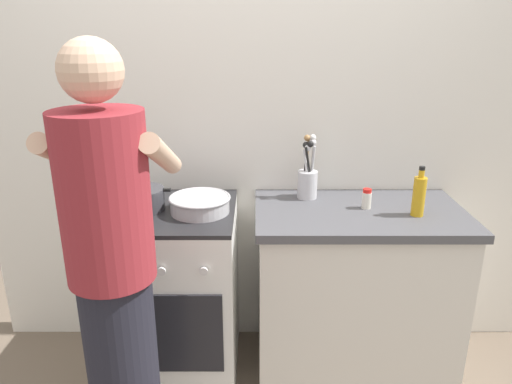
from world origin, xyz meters
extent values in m
cube|color=silver|center=(0.20, 0.50, 1.25)|extent=(3.20, 0.10, 2.50)
cube|color=silver|center=(0.55, 0.15, 0.43)|extent=(0.96, 0.56, 0.86)
cube|color=#4C4C51|center=(0.55, 0.15, 0.88)|extent=(1.00, 0.60, 0.04)
cube|color=white|center=(-0.35, 0.15, 0.44)|extent=(0.60, 0.60, 0.88)
cube|color=#232326|center=(-0.35, 0.15, 0.89)|extent=(0.60, 0.60, 0.02)
cube|color=black|center=(-0.35, -0.16, 0.42)|extent=(0.51, 0.01, 0.40)
cylinder|color=silver|center=(-0.53, -0.16, 0.74)|extent=(0.04, 0.01, 0.04)
cylinder|color=silver|center=(-0.35, -0.16, 0.74)|extent=(0.04, 0.01, 0.04)
cylinder|color=silver|center=(-0.17, -0.16, 0.74)|extent=(0.04, 0.01, 0.04)
cylinder|color=#38383D|center=(-0.49, 0.15, 0.95)|extent=(0.22, 0.22, 0.10)
cube|color=black|center=(-0.61, 0.15, 1.00)|extent=(0.04, 0.02, 0.01)
cube|color=black|center=(-0.37, 0.15, 1.00)|extent=(0.04, 0.02, 0.01)
cylinder|color=#B7B7BC|center=(-0.21, 0.12, 0.94)|extent=(0.28, 0.28, 0.08)
torus|color=#B7B7BC|center=(-0.21, 0.12, 0.97)|extent=(0.29, 0.29, 0.01)
cylinder|color=silver|center=(0.31, 0.32, 0.97)|extent=(0.10, 0.10, 0.14)
cylinder|color=silver|center=(0.33, 0.34, 1.06)|extent=(0.03, 0.03, 0.28)
sphere|color=silver|center=(0.33, 0.34, 1.21)|extent=(0.03, 0.03, 0.03)
cylinder|color=#9E7547|center=(0.30, 0.34, 1.05)|extent=(0.03, 0.02, 0.28)
sphere|color=#9E7547|center=(0.30, 0.34, 1.21)|extent=(0.03, 0.03, 0.03)
cylinder|color=silver|center=(0.33, 0.33, 1.05)|extent=(0.02, 0.07, 0.26)
sphere|color=silver|center=(0.33, 0.33, 1.19)|extent=(0.03, 0.03, 0.03)
cylinder|color=silver|center=(0.31, 0.32, 1.04)|extent=(0.05, 0.04, 0.23)
sphere|color=silver|center=(0.31, 0.32, 1.16)|extent=(0.03, 0.03, 0.03)
cylinder|color=black|center=(0.30, 0.33, 1.04)|extent=(0.03, 0.03, 0.24)
sphere|color=black|center=(0.30, 0.33, 1.17)|extent=(0.03, 0.03, 0.03)
cylinder|color=black|center=(0.32, 0.31, 1.05)|extent=(0.06, 0.04, 0.25)
sphere|color=black|center=(0.32, 0.31, 1.18)|extent=(0.03, 0.03, 0.03)
cylinder|color=silver|center=(0.58, 0.17, 0.94)|extent=(0.04, 0.04, 0.08)
cylinder|color=red|center=(0.58, 0.17, 0.99)|extent=(0.04, 0.04, 0.02)
cylinder|color=gold|center=(0.80, 0.08, 0.99)|extent=(0.06, 0.06, 0.18)
cylinder|color=gold|center=(0.80, 0.08, 1.10)|extent=(0.03, 0.03, 0.04)
cylinder|color=black|center=(0.80, 0.08, 1.13)|extent=(0.03, 0.03, 0.02)
cylinder|color=black|center=(-0.44, -0.49, 0.45)|extent=(0.26, 0.26, 0.90)
cylinder|color=maroon|center=(-0.44, -0.49, 1.19)|extent=(0.30, 0.30, 0.58)
sphere|color=#D3AA8C|center=(-0.44, -0.49, 1.60)|extent=(0.20, 0.20, 0.20)
cylinder|color=#D3AA8C|center=(-0.61, -0.35, 1.30)|extent=(0.07, 0.41, 0.24)
cylinder|color=#D3AA8C|center=(-0.27, -0.35, 1.30)|extent=(0.07, 0.41, 0.24)
camera|label=1|loc=(0.05, -1.96, 1.72)|focal=33.39mm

